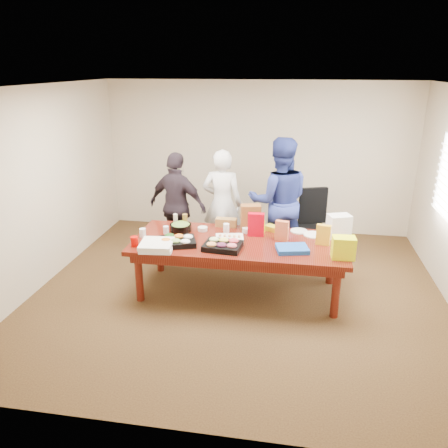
% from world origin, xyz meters
% --- Properties ---
extents(floor, '(5.50, 5.00, 0.02)m').
position_xyz_m(floor, '(0.00, 0.00, -0.01)').
color(floor, '#47301E').
rests_on(floor, ground).
extents(ceiling, '(5.50, 5.00, 0.02)m').
position_xyz_m(ceiling, '(0.00, 0.00, 2.71)').
color(ceiling, white).
rests_on(ceiling, wall_back).
extents(wall_back, '(5.50, 0.04, 2.70)m').
position_xyz_m(wall_back, '(0.00, 2.50, 1.35)').
color(wall_back, beige).
rests_on(wall_back, floor).
extents(wall_front, '(5.50, 0.04, 2.70)m').
position_xyz_m(wall_front, '(0.00, -2.50, 1.35)').
color(wall_front, beige).
rests_on(wall_front, floor).
extents(wall_left, '(0.04, 5.00, 2.70)m').
position_xyz_m(wall_left, '(-2.75, 0.00, 1.35)').
color(wall_left, beige).
rests_on(wall_left, floor).
extents(conference_table, '(2.80, 1.20, 0.75)m').
position_xyz_m(conference_table, '(0.00, 0.00, 0.38)').
color(conference_table, '#4C1C0F').
rests_on(conference_table, floor).
extents(office_chair, '(0.69, 0.69, 1.07)m').
position_xyz_m(office_chair, '(0.99, 1.27, 0.54)').
color(office_chair, black).
rests_on(office_chair, floor).
extents(person_center, '(0.64, 0.43, 1.73)m').
position_xyz_m(person_center, '(-0.43, 1.21, 0.87)').
color(person_center, white).
rests_on(person_center, floor).
extents(person_right, '(1.05, 0.87, 1.95)m').
position_xyz_m(person_right, '(0.46, 1.12, 0.98)').
color(person_right, navy).
rests_on(person_right, floor).
extents(person_left, '(1.07, 0.69, 1.70)m').
position_xyz_m(person_left, '(-1.11, 1.03, 0.85)').
color(person_left, '#281E26').
rests_on(person_left, floor).
extents(veggie_tray, '(0.55, 0.49, 0.07)m').
position_xyz_m(veggie_tray, '(-0.77, -0.25, 0.79)').
color(veggie_tray, black).
rests_on(veggie_tray, conference_table).
extents(fruit_tray, '(0.50, 0.41, 0.07)m').
position_xyz_m(fruit_tray, '(-0.17, -0.29, 0.79)').
color(fruit_tray, black).
rests_on(fruit_tray, conference_table).
extents(sheet_cake, '(0.40, 0.33, 0.06)m').
position_xyz_m(sheet_cake, '(-0.12, -0.04, 0.78)').
color(sheet_cake, white).
rests_on(sheet_cake, conference_table).
extents(salad_bowl, '(0.39, 0.39, 0.10)m').
position_xyz_m(salad_bowl, '(-0.86, 0.23, 0.80)').
color(salad_bowl, black).
rests_on(salad_bowl, conference_table).
extents(chip_bag_blue, '(0.44, 0.37, 0.06)m').
position_xyz_m(chip_bag_blue, '(0.70, -0.22, 0.78)').
color(chip_bag_blue, '#1A4FB2').
rests_on(chip_bag_blue, conference_table).
extents(chip_bag_red, '(0.22, 0.10, 0.32)m').
position_xyz_m(chip_bag_red, '(0.20, 0.22, 0.91)').
color(chip_bag_red, '#C00015').
rests_on(chip_bag_red, conference_table).
extents(chip_bag_yellow, '(0.19, 0.11, 0.27)m').
position_xyz_m(chip_bag_yellow, '(1.08, 0.05, 0.88)').
color(chip_bag_yellow, gold).
rests_on(chip_bag_yellow, conference_table).
extents(chip_bag_orange, '(0.18, 0.11, 0.27)m').
position_xyz_m(chip_bag_orange, '(0.55, 0.12, 0.88)').
color(chip_bag_orange, '#D05F36').
rests_on(chip_bag_orange, conference_table).
extents(mayo_jar, '(0.09, 0.09, 0.13)m').
position_xyz_m(mayo_jar, '(-0.22, 0.28, 0.81)').
color(mayo_jar, white).
rests_on(mayo_jar, conference_table).
extents(mustard_bottle, '(0.07, 0.07, 0.17)m').
position_xyz_m(mustard_bottle, '(0.28, 0.35, 0.83)').
color(mustard_bottle, '#C9DB00').
rests_on(mustard_bottle, conference_table).
extents(dressing_bottle, '(0.07, 0.07, 0.22)m').
position_xyz_m(dressing_bottle, '(-0.81, 0.33, 0.86)').
color(dressing_bottle, brown).
rests_on(dressing_bottle, conference_table).
extents(ranch_bottle, '(0.07, 0.07, 0.18)m').
position_xyz_m(ranch_bottle, '(-0.97, 0.40, 0.84)').
color(ranch_bottle, beige).
rests_on(ranch_bottle, conference_table).
extents(banana_bunch, '(0.26, 0.22, 0.07)m').
position_xyz_m(banana_bunch, '(0.42, 0.44, 0.79)').
color(banana_bunch, gold).
rests_on(banana_bunch, conference_table).
extents(bread_loaf, '(0.30, 0.13, 0.12)m').
position_xyz_m(bread_loaf, '(-0.26, 0.52, 0.81)').
color(bread_loaf, olive).
rests_on(bread_loaf, conference_table).
extents(kraft_bag, '(0.30, 0.21, 0.36)m').
position_xyz_m(kraft_bag, '(0.10, 0.45, 0.93)').
color(kraft_bag, brown).
rests_on(kraft_bag, conference_table).
extents(red_cup, '(0.11, 0.11, 0.13)m').
position_xyz_m(red_cup, '(-1.30, -0.39, 0.81)').
color(red_cup, '#B90700').
rests_on(red_cup, conference_table).
extents(clear_cup_a, '(0.10, 0.10, 0.12)m').
position_xyz_m(clear_cup_a, '(-1.30, -0.08, 0.81)').
color(clear_cup_a, white).
rests_on(clear_cup_a, conference_table).
extents(clear_cup_b, '(0.08, 0.08, 0.11)m').
position_xyz_m(clear_cup_b, '(-1.03, 0.10, 0.80)').
color(clear_cup_b, silver).
rests_on(clear_cup_b, conference_table).
extents(pizza_box_lower, '(0.44, 0.44, 0.05)m').
position_xyz_m(pizza_box_lower, '(-0.99, -0.42, 0.77)').
color(pizza_box_lower, white).
rests_on(pizza_box_lower, conference_table).
extents(pizza_box_upper, '(0.44, 0.44, 0.05)m').
position_xyz_m(pizza_box_upper, '(-0.99, -0.44, 0.82)').
color(pizza_box_upper, white).
rests_on(pizza_box_upper, pizza_box_lower).
extents(plate_a, '(0.29, 0.29, 0.02)m').
position_xyz_m(plate_a, '(0.98, 0.36, 0.76)').
color(plate_a, white).
rests_on(plate_a, conference_table).
extents(plate_b, '(0.25, 0.25, 0.01)m').
position_xyz_m(plate_b, '(0.78, 0.48, 0.76)').
color(plate_b, silver).
rests_on(plate_b, conference_table).
extents(dip_bowl_a, '(0.21, 0.21, 0.06)m').
position_xyz_m(dip_bowl_a, '(0.08, 0.34, 0.78)').
color(dip_bowl_a, silver).
rests_on(dip_bowl_a, conference_table).
extents(dip_bowl_b, '(0.17, 0.17, 0.05)m').
position_xyz_m(dip_bowl_b, '(-0.55, 0.29, 0.78)').
color(dip_bowl_b, silver).
rests_on(dip_bowl_b, conference_table).
extents(grocery_bag_white, '(0.34, 0.29, 0.31)m').
position_xyz_m(grocery_bag_white, '(1.30, 0.37, 0.90)').
color(grocery_bag_white, white).
rests_on(grocery_bag_white, conference_table).
extents(grocery_bag_yellow, '(0.28, 0.20, 0.27)m').
position_xyz_m(grocery_bag_yellow, '(1.30, -0.33, 0.88)').
color(grocery_bag_yellow, '#F0FD0C').
rests_on(grocery_bag_yellow, conference_table).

